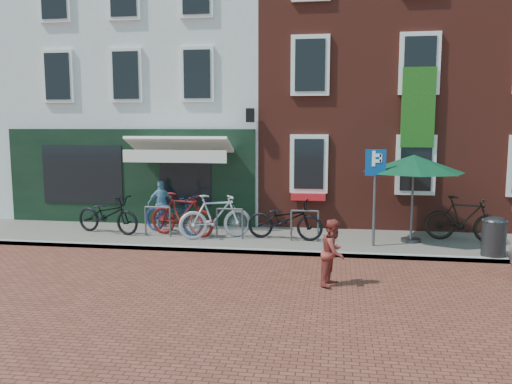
# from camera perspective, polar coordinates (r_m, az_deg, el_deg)

# --- Properties ---
(ground) EXTENTS (80.00, 80.00, 0.00)m
(ground) POSITION_cam_1_polar(r_m,az_deg,el_deg) (12.61, 2.72, -6.95)
(ground) COLOR brown
(sidewalk) EXTENTS (24.00, 3.00, 0.10)m
(sidewalk) POSITION_cam_1_polar(r_m,az_deg,el_deg) (14.00, 7.47, -5.36)
(sidewalk) COLOR slate
(sidewalk) RESTS_ON ground
(building_stucco) EXTENTS (8.00, 8.00, 9.00)m
(building_stucco) POSITION_cam_1_polar(r_m,az_deg,el_deg) (20.21, -9.53, 11.18)
(building_stucco) COLOR silver
(building_stucco) RESTS_ON ground
(building_brick_mid) EXTENTS (6.00, 8.00, 10.00)m
(building_brick_mid) POSITION_cam_1_polar(r_m,az_deg,el_deg) (19.27, 11.16, 12.83)
(building_brick_mid) COLOR maroon
(building_brick_mid) RESTS_ON ground
(litter_bin) EXTENTS (0.54, 0.54, 0.99)m
(litter_bin) POSITION_cam_1_polar(r_m,az_deg,el_deg) (13.22, 24.68, -4.25)
(litter_bin) COLOR #2F2F31
(litter_bin) RESTS_ON sidewalk
(parking_sign) EXTENTS (0.50, 0.08, 2.43)m
(parking_sign) POSITION_cam_1_polar(r_m,az_deg,el_deg) (13.17, 12.94, 1.32)
(parking_sign) COLOR #4C4C4F
(parking_sign) RESTS_ON sidewalk
(parasol) EXTENTS (2.55, 2.55, 2.37)m
(parasol) POSITION_cam_1_polar(r_m,az_deg,el_deg) (13.88, 16.94, 3.36)
(parasol) COLOR #4C4C4F
(parasol) RESTS_ON sidewalk
(boy) EXTENTS (0.67, 0.76, 1.31)m
(boy) POSITION_cam_1_polar(r_m,az_deg,el_deg) (10.27, 8.49, -6.57)
(boy) COLOR #93362E
(boy) RESTS_ON ground
(cafe_person) EXTENTS (0.88, 0.63, 1.38)m
(cafe_person) POSITION_cam_1_polar(r_m,az_deg,el_deg) (15.69, -10.33, -1.28)
(cafe_person) COLOR #689CB9
(cafe_person) RESTS_ON sidewalk
(bicycle_0) EXTENTS (2.15, 1.20, 1.07)m
(bicycle_0) POSITION_cam_1_polar(r_m,az_deg,el_deg) (15.14, -15.97, -2.37)
(bicycle_0) COLOR black
(bicycle_0) RESTS_ON sidewalk
(bicycle_1) EXTENTS (2.05, 1.04, 1.19)m
(bicycle_1) POSITION_cam_1_polar(r_m,az_deg,el_deg) (14.34, -8.15, -2.45)
(bicycle_1) COLOR #5D110E
(bicycle_1) RESTS_ON sidewalk
(bicycle_2) EXTENTS (2.15, 1.42, 1.07)m
(bicycle_2) POSITION_cam_1_polar(r_m,az_deg,el_deg) (14.76, -9.06, -2.42)
(bicycle_2) COLOR navy
(bicycle_2) RESTS_ON sidewalk
(bicycle_3) EXTENTS (2.02, 1.36, 1.19)m
(bicycle_3) POSITION_cam_1_polar(r_m,az_deg,el_deg) (13.92, -4.47, -2.69)
(bicycle_3) COLOR #BDBCBF
(bicycle_3) RESTS_ON sidewalk
(bicycle_4) EXTENTS (2.11, 0.98, 1.07)m
(bicycle_4) POSITION_cam_1_polar(r_m,az_deg,el_deg) (13.79, 3.19, -3.03)
(bicycle_4) COLOR black
(bicycle_4) RESTS_ON sidewalk
(bicycle_5) EXTENTS (2.05, 1.12, 1.19)m
(bicycle_5) POSITION_cam_1_polar(r_m,az_deg,el_deg) (14.52, 21.91, -2.79)
(bicycle_5) COLOR black
(bicycle_5) RESTS_ON sidewalk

